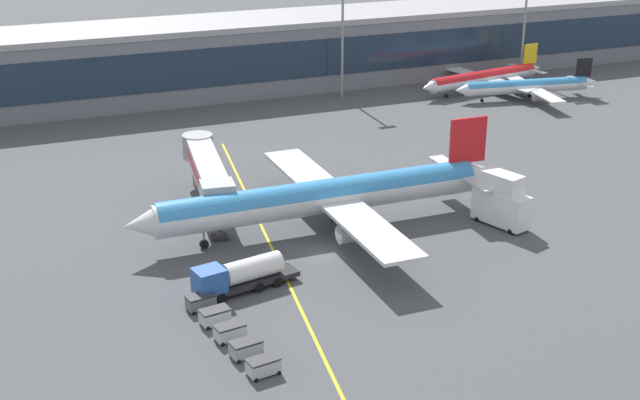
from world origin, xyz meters
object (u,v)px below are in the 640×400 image
Objects in this scene: catering_lift at (501,200)px; baggage_cart_3 at (215,316)px; baggage_cart_0 at (263,366)px; baggage_cart_1 at (246,348)px; baggage_cart_4 at (201,302)px; main_airliner at (324,196)px; fuel_tanker at (240,275)px; commuter_jet_far at (484,77)px; baggage_cart_2 at (230,332)px; commuter_jet_near at (527,86)px.

catering_lift reaches higher than baggage_cart_3.
baggage_cart_1 is (-0.45, 3.17, 0.00)m from baggage_cart_0.
baggage_cart_0 is 12.80m from baggage_cart_4.
main_airliner is at bearing 57.67° from baggage_cart_0.
fuel_tanker is 87.27m from commuter_jet_far.
fuel_tanker is 14.98m from baggage_cart_0.
catering_lift is at bearing -120.97° from commuter_jet_far.
commuter_jet_far reaches higher than catering_lift.
baggage_cart_4 is (-4.48, -2.04, -0.96)m from fuel_tanker.
main_airliner is 4.07× the size of fuel_tanker.
baggage_cart_2 is at bearing 98.05° from baggage_cart_0.
baggage_cart_4 is at bearing 98.05° from baggage_cart_2.
catering_lift is at bearing 28.23° from baggage_cart_0.
baggage_cart_2 is at bearing 98.05° from baggage_cart_1.
baggage_cart_2 is 3.20m from baggage_cart_3.
commuter_jet_near reaches higher than catering_lift.
baggage_cart_3 is at bearing -142.69° from commuter_jet_near.
baggage_cart_4 is at bearing -144.47° from commuter_jet_near.
baggage_cart_4 is at bearing 98.05° from baggage_cart_1.
baggage_cart_0 is 96.49m from commuter_jet_near.
baggage_cart_0 is (-2.68, -14.71, -0.96)m from fuel_tanker.
main_airliner is 6.22× the size of catering_lift.
commuter_jet_near is (72.26, 58.58, 1.61)m from baggage_cart_2.
main_airliner is at bearing 38.85° from fuel_tanker.
baggage_cart_4 is (-1.79, 12.67, 0.00)m from baggage_cart_0.
baggage_cart_4 is 89.91m from commuter_jet_near.
main_airliner is 67.77m from commuter_jet_near.
commuter_jet_far is 8.80m from commuter_jet_near.
commuter_jet_far is (69.04, 63.41, 1.71)m from baggage_cart_3.
fuel_tanker is (-13.51, -10.88, -2.26)m from main_airliner.
catering_lift is 62.94m from commuter_jet_far.
baggage_cart_1 and baggage_cart_3 have the same top height.
catering_lift is at bearing 19.21° from baggage_cart_2.
baggage_cart_1 is 0.10× the size of commuter_jet_far.
fuel_tanker is at bearing 52.26° from baggage_cart_3.
catering_lift is 39.15m from baggage_cart_1.
baggage_cart_0 is 99.51m from commuter_jet_far.
baggage_cart_4 is at bearing -144.32° from main_airliner.
fuel_tanker is 5.01m from baggage_cart_4.
main_airliner is 1.58× the size of commuter_jet_far.
baggage_cart_0 is 3.20m from baggage_cart_1.
catering_lift is at bearing 14.45° from baggage_cart_3.
commuter_jet_far reaches higher than baggage_cart_1.
baggage_cart_3 is 93.76m from commuter_jet_far.
baggage_cart_3 is at bearing 98.05° from baggage_cart_0.
fuel_tanker is at bearing 74.82° from baggage_cart_1.
catering_lift is 2.55× the size of baggage_cart_1.
catering_lift is 0.27× the size of commuter_jet_near.
baggage_cart_1 is at bearing -105.18° from fuel_tanker.
main_airliner reaches higher than commuter_jet_far.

